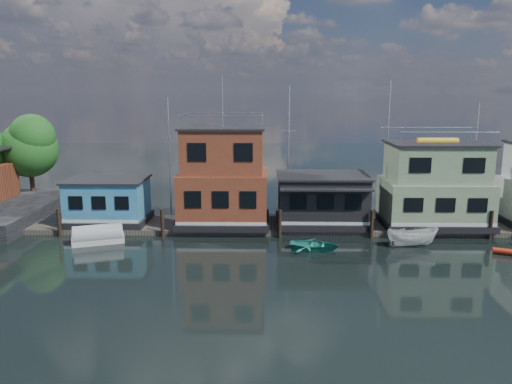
{
  "coord_description": "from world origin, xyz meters",
  "views": [
    {
      "loc": [
        -5.08,
        -27.64,
        11.04
      ],
      "look_at": [
        -5.86,
        12.0,
        3.0
      ],
      "focal_mm": 35.0,
      "sensor_mm": 36.0,
      "label": 1
    }
  ],
  "objects_px": {
    "dinghy_teal": "(314,245)",
    "houseboat_dark": "(322,199)",
    "houseboat_red": "(223,179)",
    "tarp_runabout": "(98,236)",
    "motorboat": "(412,237)",
    "houseboat_green": "(434,186)",
    "houseboat_blue": "(108,201)"
  },
  "relations": [
    {
      "from": "motorboat",
      "to": "tarp_runabout",
      "type": "bearing_deg",
      "value": 87.28
    },
    {
      "from": "houseboat_dark",
      "to": "motorboat",
      "type": "relative_size",
      "value": 2.0
    },
    {
      "from": "houseboat_red",
      "to": "houseboat_green",
      "type": "relative_size",
      "value": 1.41
    },
    {
      "from": "houseboat_red",
      "to": "dinghy_teal",
      "type": "distance_m",
      "value": 9.75
    },
    {
      "from": "houseboat_blue",
      "to": "dinghy_teal",
      "type": "height_order",
      "value": "houseboat_blue"
    },
    {
      "from": "houseboat_dark",
      "to": "tarp_runabout",
      "type": "height_order",
      "value": "houseboat_dark"
    },
    {
      "from": "houseboat_green",
      "to": "motorboat",
      "type": "height_order",
      "value": "houseboat_green"
    },
    {
      "from": "houseboat_red",
      "to": "houseboat_dark",
      "type": "relative_size",
      "value": 1.6
    },
    {
      "from": "houseboat_blue",
      "to": "houseboat_dark",
      "type": "distance_m",
      "value": 17.5
    },
    {
      "from": "dinghy_teal",
      "to": "houseboat_dark",
      "type": "bearing_deg",
      "value": -1.63
    },
    {
      "from": "houseboat_red",
      "to": "dinghy_teal",
      "type": "bearing_deg",
      "value": -40.18
    },
    {
      "from": "houseboat_blue",
      "to": "houseboat_dark",
      "type": "bearing_deg",
      "value": -0.06
    },
    {
      "from": "houseboat_dark",
      "to": "houseboat_red",
      "type": "bearing_deg",
      "value": 179.86
    },
    {
      "from": "houseboat_blue",
      "to": "houseboat_green",
      "type": "xyz_separation_m",
      "value": [
        26.5,
        0.0,
        1.34
      ]
    },
    {
      "from": "motorboat",
      "to": "tarp_runabout",
      "type": "distance_m",
      "value": 22.97
    },
    {
      "from": "houseboat_blue",
      "to": "houseboat_green",
      "type": "distance_m",
      "value": 26.53
    },
    {
      "from": "houseboat_green",
      "to": "motorboat",
      "type": "distance_m",
      "value": 6.38
    },
    {
      "from": "dinghy_teal",
      "to": "motorboat",
      "type": "relative_size",
      "value": 0.95
    },
    {
      "from": "dinghy_teal",
      "to": "tarp_runabout",
      "type": "height_order",
      "value": "tarp_runabout"
    },
    {
      "from": "houseboat_blue",
      "to": "houseboat_dark",
      "type": "relative_size",
      "value": 0.86
    },
    {
      "from": "houseboat_dark",
      "to": "dinghy_teal",
      "type": "distance_m",
      "value": 6.25
    },
    {
      "from": "houseboat_red",
      "to": "tarp_runabout",
      "type": "height_order",
      "value": "houseboat_red"
    },
    {
      "from": "houseboat_dark",
      "to": "motorboat",
      "type": "height_order",
      "value": "houseboat_dark"
    },
    {
      "from": "houseboat_dark",
      "to": "motorboat",
      "type": "xyz_separation_m",
      "value": [
        6.01,
        -4.85,
        -1.7
      ]
    },
    {
      "from": "houseboat_blue",
      "to": "motorboat",
      "type": "distance_m",
      "value": 24.06
    },
    {
      "from": "houseboat_red",
      "to": "houseboat_dark",
      "type": "distance_m",
      "value": 8.18
    },
    {
      "from": "houseboat_blue",
      "to": "dinghy_teal",
      "type": "relative_size",
      "value": 1.83
    },
    {
      "from": "dinghy_teal",
      "to": "houseboat_red",
      "type": "bearing_deg",
      "value": 59.1
    },
    {
      "from": "houseboat_green",
      "to": "motorboat",
      "type": "xyz_separation_m",
      "value": [
        -2.99,
        -4.87,
        -2.84
      ]
    },
    {
      "from": "houseboat_red",
      "to": "tarp_runabout",
      "type": "distance_m",
      "value": 10.62
    },
    {
      "from": "tarp_runabout",
      "to": "houseboat_green",
      "type": "bearing_deg",
      "value": -9.96
    },
    {
      "from": "houseboat_blue",
      "to": "houseboat_dark",
      "type": "height_order",
      "value": "houseboat_dark"
    }
  ]
}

